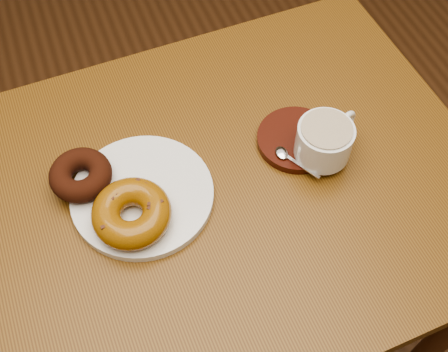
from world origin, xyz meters
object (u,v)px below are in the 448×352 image
object	(u,v)px
cafe_table	(214,226)
saucer	(296,139)
coffee_cup	(325,140)
donut_plate	(142,195)

from	to	relation	value
cafe_table	saucer	world-z (taller)	saucer
saucer	coffee_cup	distance (m)	0.06
donut_plate	saucer	size ratio (longest dim) A/B	1.69
saucer	cafe_table	bearing A→B (deg)	-168.35
donut_plate	saucer	bearing A→B (deg)	2.83
cafe_table	donut_plate	distance (m)	0.18
saucer	donut_plate	bearing A→B (deg)	-177.17
cafe_table	donut_plate	size ratio (longest dim) A/B	4.05
cafe_table	donut_plate	world-z (taller)	donut_plate
donut_plate	saucer	distance (m)	0.28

